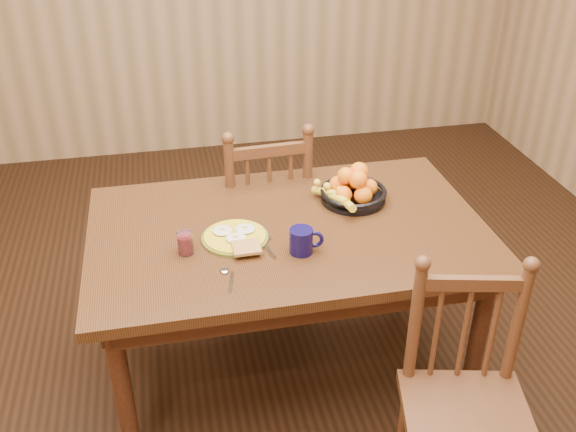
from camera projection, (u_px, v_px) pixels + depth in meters
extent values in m
cube|color=black|center=(288.00, 364.00, 2.99)|extent=(4.50, 5.00, 0.01)
cube|color=black|center=(288.00, 231.00, 2.62)|extent=(1.60, 1.00, 0.04)
cube|color=black|center=(270.00, 198.00, 3.01)|extent=(1.40, 0.04, 0.10)
cube|color=black|center=(312.00, 309.00, 2.30)|extent=(1.40, 0.04, 0.10)
cube|color=black|center=(450.00, 227.00, 2.78)|extent=(0.04, 0.84, 0.10)
cube|color=black|center=(110.00, 267.00, 2.53)|extent=(0.04, 0.84, 0.10)
cylinder|color=black|center=(124.00, 395.00, 2.35)|extent=(0.07, 0.07, 0.70)
cylinder|color=black|center=(477.00, 342.00, 2.60)|extent=(0.07, 0.07, 0.70)
cylinder|color=black|center=(126.00, 271.00, 3.02)|extent=(0.07, 0.07, 0.70)
cylinder|color=black|center=(406.00, 238.00, 3.27)|extent=(0.07, 0.07, 0.70)
cube|color=#452A14|center=(261.00, 215.00, 3.26)|extent=(0.47, 0.45, 0.04)
cylinder|color=#452A14|center=(287.00, 232.00, 3.56)|extent=(0.04, 0.04, 0.44)
cylinder|color=#452A14|center=(223.00, 242.00, 3.48)|extent=(0.04, 0.04, 0.44)
cylinder|color=#452A14|center=(305.00, 267.00, 3.28)|extent=(0.04, 0.04, 0.44)
cylinder|color=#452A14|center=(235.00, 278.00, 3.20)|extent=(0.04, 0.04, 0.44)
cylinder|color=#452A14|center=(307.00, 182.00, 3.00)|extent=(0.04, 0.04, 0.53)
cylinder|color=#452A14|center=(231.00, 192.00, 2.92)|extent=(0.04, 0.04, 0.53)
cylinder|color=#452A14|center=(270.00, 196.00, 2.99)|extent=(0.02, 0.02, 0.41)
cube|color=#452A14|center=(269.00, 151.00, 2.87)|extent=(0.37, 0.05, 0.05)
cube|color=#452A14|center=(467.00, 418.00, 2.16)|extent=(0.51, 0.49, 0.04)
cylinder|color=#452A14|center=(403.00, 425.00, 2.42)|extent=(0.03, 0.03, 0.41)
cylinder|color=#452A14|center=(495.00, 426.00, 2.41)|extent=(0.03, 0.03, 0.41)
cylinder|color=#452A14|center=(415.00, 324.00, 2.19)|extent=(0.04, 0.04, 0.50)
cylinder|color=#452A14|center=(517.00, 325.00, 2.18)|extent=(0.04, 0.04, 0.50)
cylinder|color=#452A14|center=(464.00, 335.00, 2.21)|extent=(0.02, 0.02, 0.39)
cube|color=#452A14|center=(473.00, 283.00, 2.10)|extent=(0.34, 0.11, 0.05)
cylinder|color=#59601E|center=(235.00, 238.00, 2.52)|extent=(0.26, 0.26, 0.01)
cylinder|color=gold|center=(235.00, 236.00, 2.52)|extent=(0.24, 0.24, 0.01)
ellipsoid|color=silver|center=(222.00, 231.00, 2.53)|extent=(0.08, 0.08, 0.01)
cube|color=#F2E08C|center=(222.00, 228.00, 2.53)|extent=(0.02, 0.02, 0.01)
ellipsoid|color=silver|center=(245.00, 229.00, 2.55)|extent=(0.08, 0.08, 0.01)
cube|color=#F2E08C|center=(245.00, 226.00, 2.54)|extent=(0.02, 0.02, 0.01)
ellipsoid|color=silver|center=(236.00, 238.00, 2.49)|extent=(0.08, 0.08, 0.01)
cube|color=#F2E08C|center=(236.00, 236.00, 2.48)|extent=(0.02, 0.02, 0.01)
cube|color=brown|center=(246.00, 247.00, 2.43)|extent=(0.11, 0.10, 0.01)
cube|color=silver|center=(268.00, 249.00, 2.46)|extent=(0.04, 0.14, 0.00)
cube|color=silver|center=(267.00, 237.00, 2.53)|extent=(0.04, 0.05, 0.00)
cube|color=silver|center=(231.00, 282.00, 2.28)|extent=(0.04, 0.12, 0.00)
ellipsoid|color=silver|center=(224.00, 270.00, 2.34)|extent=(0.03, 0.04, 0.01)
cylinder|color=#0D0933|center=(301.00, 241.00, 2.42)|extent=(0.09, 0.09, 0.10)
torus|color=#0D0933|center=(315.00, 239.00, 2.43)|extent=(0.07, 0.03, 0.07)
cylinder|color=black|center=(301.00, 231.00, 2.40)|extent=(0.08, 0.08, 0.00)
cylinder|color=silver|center=(185.00, 243.00, 2.42)|extent=(0.06, 0.06, 0.09)
cylinder|color=maroon|center=(185.00, 244.00, 2.42)|extent=(0.05, 0.05, 0.07)
cylinder|color=black|center=(353.00, 198.00, 2.79)|extent=(0.28, 0.28, 0.02)
torus|color=black|center=(353.00, 191.00, 2.77)|extent=(0.29, 0.29, 0.02)
cylinder|color=black|center=(353.00, 200.00, 2.79)|extent=(0.10, 0.10, 0.01)
sphere|color=orange|center=(369.00, 187.00, 2.78)|extent=(0.07, 0.07, 0.07)
sphere|color=orange|center=(354.00, 181.00, 2.82)|extent=(0.08, 0.08, 0.08)
sphere|color=orange|center=(338.00, 185.00, 2.79)|extent=(0.08, 0.08, 0.08)
sphere|color=orange|center=(343.00, 195.00, 2.72)|extent=(0.07, 0.07, 0.07)
sphere|color=orange|center=(363.00, 195.00, 2.71)|extent=(0.08, 0.08, 0.08)
sphere|color=orange|center=(359.00, 171.00, 2.76)|extent=(0.08, 0.08, 0.08)
sphere|color=orange|center=(346.00, 176.00, 2.73)|extent=(0.07, 0.07, 0.07)
sphere|color=orange|center=(358.00, 180.00, 2.70)|extent=(0.08, 0.08, 0.08)
cylinder|color=yellow|center=(336.00, 198.00, 2.72)|extent=(0.10, 0.17, 0.07)
cylinder|color=yellow|center=(328.00, 193.00, 2.76)|extent=(0.14, 0.15, 0.07)
cylinder|color=yellow|center=(346.00, 203.00, 2.68)|extent=(0.06, 0.18, 0.07)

